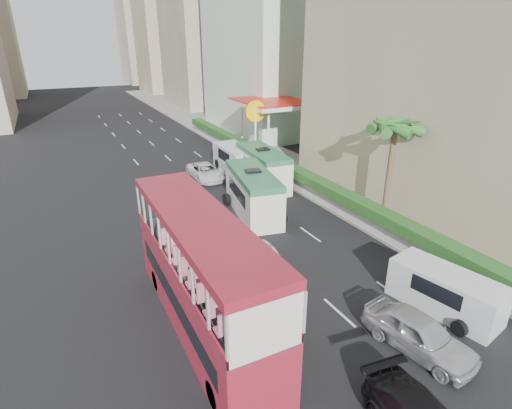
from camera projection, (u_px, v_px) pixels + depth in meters
ground_plane at (320, 287)px, 19.55m from camera, size 200.00×200.00×0.00m
double_decker_bus at (202, 273)px, 16.06m from camera, size 2.50×11.00×5.06m
car_silver_lane_a at (261, 276)px, 20.46m from camera, size 1.68×4.48×1.46m
car_silver_lane_b at (416, 349)px, 15.66m from camera, size 2.54×4.70×1.52m
van_asset at (206, 179)px, 34.69m from camera, size 2.19×4.72×1.31m
minibus_near at (253, 193)px, 27.24m from camera, size 3.50×7.13×3.02m
minibus_far at (263, 168)px, 32.73m from camera, size 2.81×6.85×2.96m
panel_van_near at (445, 291)px, 17.62m from camera, size 2.79×4.98×1.88m
panel_van_far at (235, 159)px, 36.29m from camera, size 2.38×5.70×2.26m
sidewalk at (254, 149)px, 43.86m from camera, size 6.00×120.00×0.18m
kerb_wall at (284, 176)px, 33.41m from camera, size 0.30×44.00×1.00m
hedge at (284, 166)px, 33.08m from camera, size 1.10×44.00×0.70m
palm_tree at (389, 176)px, 24.82m from camera, size 0.36×0.36×6.40m
shell_station at (271, 127)px, 41.61m from camera, size 6.50×8.00×5.50m
tower_far_b at (146, 3)px, 104.57m from camera, size 14.00×14.00×40.00m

